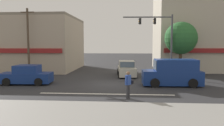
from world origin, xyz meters
The scene contains 12 objects.
ground_plane centered at (0.00, 0.00, 0.00)m, with size 120.00×120.00×0.00m, color #2B2B2D.
lane_marking_stripe centered at (0.00, -3.50, 0.00)m, with size 9.00×0.24×0.01m, color silver.
sidewalk_curb centered at (0.00, -8.50, 0.08)m, with size 40.00×5.00×0.16m, color gray.
building_left_block centered at (-11.76, 10.38, 3.38)m, with size 12.94×10.27×6.77m.
building_right_corner centered at (11.94, 11.32, 5.39)m, with size 13.58×8.38×10.79m.
street_tree centered at (6.98, 5.70, 3.93)m, with size 3.39×3.39×5.64m.
utility_pole_near_left centered at (-8.99, 4.56, 3.66)m, with size 1.40×0.22×7.02m.
traffic_light_mast centered at (4.77, 4.16, 4.18)m, with size 4.89×0.40×6.20m.
sedan_crossing_rightbound centered at (1.33, 4.91, 0.71)m, with size 2.11×4.22×1.58m.
van_parked_curbside centered at (5.02, -0.14, 1.01)m, with size 4.63×2.09×2.11m.
sedan_crossing_center centered at (-6.95, -0.32, 0.71)m, with size 4.21×2.10×1.58m.
pedestrian_foreground_with_bag centered at (1.47, -4.57, 0.95)m, with size 0.54×0.63×1.67m.
Camera 1 is at (1.40, -17.72, 3.32)m, focal length 35.00 mm.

